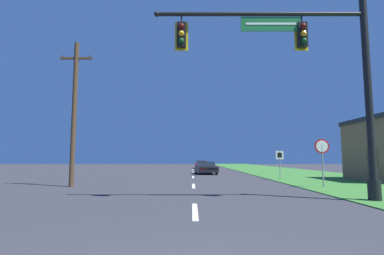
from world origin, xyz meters
The scene contains 8 objects.
grass_verge_right centered at (10.50, 30.00, 0.02)m, with size 10.00×110.00×0.04m.
road_center_line centered at (0.00, 22.00, 0.01)m, with size 0.16×34.80×0.01m.
signal_mast centered at (4.49, 7.97, 4.70)m, with size 8.14×0.47×7.79m.
car_ahead centered at (1.30, 27.38, 0.61)m, with size 2.20×4.81×1.19m.
far_car centered at (1.37, 45.01, 0.60)m, with size 1.82×4.50×1.19m.
stop_sign centered at (6.77, 12.96, 1.86)m, with size 0.76×0.07×2.50m.
route_sign_post centered at (6.21, 18.72, 1.53)m, with size 0.55×0.06×2.03m.
utility_pole_near centered at (-6.63, 13.59, 4.18)m, with size 1.80×0.26×8.06m.
Camera 1 is at (-0.09, -2.82, 1.51)m, focal length 28.00 mm.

